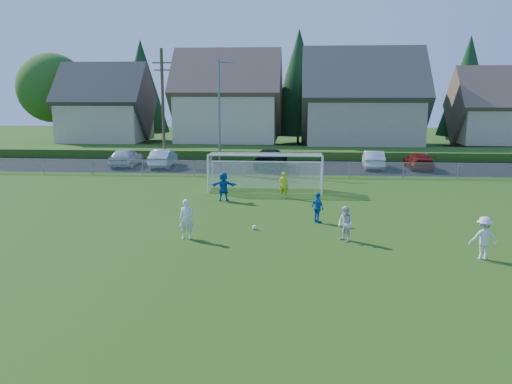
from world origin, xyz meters
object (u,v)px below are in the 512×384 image
(car_g, at_px, (419,161))
(car_f, at_px, (373,160))
(car_b, at_px, (163,158))
(goalkeeper, at_px, (284,185))
(player_blue_b, at_px, (224,186))
(player_white_a, at_px, (187,219))
(soccer_ball, at_px, (254,227))
(car_d, at_px, (271,159))
(player_blue_a, at_px, (318,208))
(car_a, at_px, (126,157))
(soccer_goal, at_px, (266,166))
(player_white_b, at_px, (345,224))
(player_white_c, at_px, (484,238))

(car_g, bearing_deg, car_f, 0.87)
(car_b, relative_size, car_f, 1.01)
(goalkeeper, bearing_deg, player_blue_b, 31.01)
(player_white_a, xyz_separation_m, goalkeeper, (4.02, 9.71, -0.08))
(soccer_ball, height_order, car_d, car_d)
(player_blue_a, distance_m, car_b, 22.93)
(player_blue_b, relative_size, car_g, 0.37)
(car_a, height_order, soccer_goal, soccer_goal)
(car_a, bearing_deg, car_f, -178.52)
(goalkeeper, xyz_separation_m, car_g, (10.95, 13.39, -0.12))
(goalkeeper, distance_m, car_a, 19.18)
(player_white_a, distance_m, goalkeeper, 10.50)
(player_white_b, xyz_separation_m, goalkeeper, (-2.96, 9.59, 0.03))
(player_blue_b, bearing_deg, player_blue_a, 135.11)
(player_white_a, distance_m, player_white_b, 6.98)
(car_a, relative_size, car_d, 0.84)
(car_a, height_order, car_f, car_a)
(car_b, distance_m, car_d, 9.27)
(car_a, xyz_separation_m, car_f, (21.25, 0.37, -0.06))
(player_blue_b, bearing_deg, car_g, -136.66)
(soccer_ball, bearing_deg, car_g, 60.36)
(car_d, relative_size, car_f, 1.24)
(soccer_ball, height_order, player_white_a, player_white_a)
(player_white_c, distance_m, player_blue_b, 15.69)
(soccer_ball, xyz_separation_m, car_d, (-0.34, 20.53, 0.71))
(car_a, bearing_deg, car_d, 178.69)
(soccer_ball, distance_m, player_white_c, 10.05)
(player_white_c, relative_size, soccer_goal, 0.23)
(player_white_a, bearing_deg, player_blue_a, 25.50)
(player_blue_b, bearing_deg, goalkeeper, -163.05)
(car_a, bearing_deg, player_blue_b, 126.92)
(player_white_a, relative_size, car_g, 0.38)
(car_d, bearing_deg, goalkeeper, 102.44)
(player_white_a, distance_m, player_blue_b, 8.51)
(player_white_c, distance_m, car_b, 30.99)
(soccer_ball, height_order, player_blue_b, player_blue_b)
(player_white_a, xyz_separation_m, car_g, (14.97, 23.09, -0.20))
(car_b, relative_size, soccer_goal, 0.62)
(car_a, xyz_separation_m, car_g, (25.03, 0.36, -0.13))
(player_blue_a, xyz_separation_m, goalkeeper, (-1.87, 6.27, 0.05))
(player_white_b, relative_size, player_blue_b, 0.89)
(player_white_a, height_order, player_blue_b, player_white_a)
(car_g, bearing_deg, player_white_a, 58.19)
(player_blue_a, relative_size, soccer_goal, 0.20)
(car_g, bearing_deg, soccer_ball, 61.50)
(player_blue_a, relative_size, car_a, 0.32)
(soccer_ball, xyz_separation_m, player_blue_b, (-2.40, 6.68, 0.76))
(player_blue_b, bearing_deg, car_d, -100.32)
(player_white_b, height_order, player_white_c, player_white_c)
(player_white_b, relative_size, goalkeeper, 0.96)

